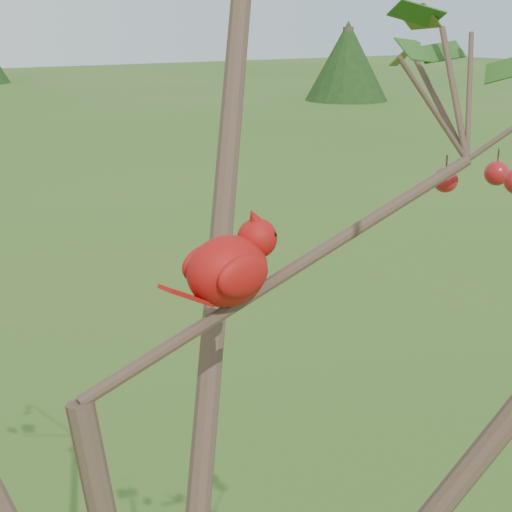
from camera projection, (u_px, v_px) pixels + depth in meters
The scene contains 2 objects.
crabapple_tree at pixel (177, 288), 0.85m from camera, with size 2.35×2.05×2.95m.
cardinal at pixel (231, 266), 1.02m from camera, with size 0.19×0.11×0.14m.
Camera 1 is at (-0.34, -0.74, 2.40)m, focal length 55.00 mm.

